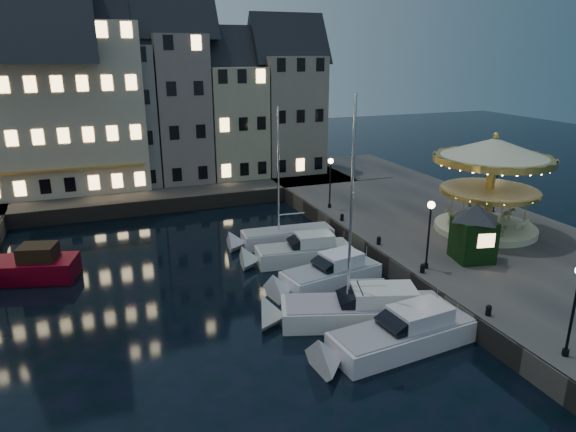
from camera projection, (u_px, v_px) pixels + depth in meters
name	position (u px, v px, depth m)	size (l,w,h in m)	color
ground	(323.00, 316.00, 27.88)	(160.00, 160.00, 0.00)	black
quay_east	(462.00, 237.00, 37.78)	(16.00, 56.00, 1.30)	#474442
quay_north	(128.00, 193.00, 49.88)	(44.00, 12.00, 1.30)	#474442
quaywall_e	(367.00, 252.00, 35.06)	(0.15, 44.00, 1.30)	#47423A
quaywall_n	(157.00, 207.00, 45.22)	(48.00, 0.15, 1.30)	#47423A
streetlamp_a	(576.00, 298.00, 21.10)	(0.44, 0.44, 4.17)	black
streetlamp_b	(429.00, 225.00, 30.00)	(0.44, 0.44, 4.17)	black
streetlamp_c	(330.00, 176.00, 42.01)	(0.44, 0.44, 4.17)	black
streetlamp_d	(497.00, 182.00, 40.07)	(0.44, 0.44, 4.17)	black
bollard_a	(489.00, 310.00, 25.19)	(0.30, 0.30, 0.57)	black
bollard_b	(423.00, 268.00, 30.08)	(0.30, 0.30, 0.57)	black
bollard_c	(379.00, 240.00, 34.53)	(0.30, 0.30, 0.57)	black
bollard_d	(342.00, 217.00, 39.43)	(0.30, 0.30, 0.57)	black
townhouse_nb	(51.00, 114.00, 47.28)	(6.16, 8.00, 13.80)	slate
townhouse_nc	(119.00, 106.00, 49.18)	(6.82, 8.00, 14.80)	slate
townhouse_nd	(179.00, 99.00, 50.99)	(5.50, 8.00, 15.80)	gray
townhouse_ne	(232.00, 112.00, 53.30)	(6.16, 8.00, 12.80)	tan
townhouse_nf	(287.00, 105.00, 55.20)	(6.82, 8.00, 13.80)	gray
hotel_corner	(49.00, 97.00, 46.84)	(17.60, 9.00, 16.80)	#BDB398
motorboat_b	(397.00, 337.00, 24.58)	(8.59, 3.25, 2.15)	silver
motorboat_c	(356.00, 310.00, 27.07)	(9.67, 5.29, 12.96)	silver
motorboat_d	(325.00, 276.00, 31.25)	(7.28, 3.51, 2.15)	white
motorboat_e	(298.00, 253.00, 34.82)	(7.54, 2.91, 2.15)	silver
motorboat_f	(280.00, 238.00, 38.05)	(7.85, 2.46, 10.38)	silver
red_fishing_boat	(18.00, 269.00, 32.17)	(7.69, 4.29, 5.89)	#670115
carousel	(492.00, 167.00, 35.84)	(8.17, 8.17, 7.15)	beige
ticket_kiosk	(475.00, 223.00, 31.35)	(3.50, 3.50, 4.10)	black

